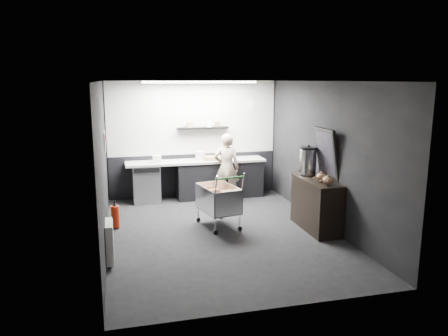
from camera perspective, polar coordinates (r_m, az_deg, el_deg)
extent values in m
plane|color=black|center=(8.00, -0.38, -8.44)|extent=(5.50, 5.50, 0.00)
plane|color=silver|center=(7.52, -0.41, 11.28)|extent=(5.50, 5.50, 0.00)
plane|color=black|center=(10.31, -4.02, 3.79)|extent=(5.50, 0.00, 5.50)
plane|color=black|center=(5.08, 6.97, -4.34)|extent=(5.50, 0.00, 5.50)
plane|color=black|center=(7.44, -15.53, 0.39)|extent=(0.00, 5.50, 5.50)
plane|color=black|center=(8.34, 13.08, 1.69)|extent=(0.00, 5.50, 5.50)
cube|color=beige|center=(10.23, -4.04, 6.55)|extent=(3.95, 0.02, 1.70)
cube|color=black|center=(10.44, -3.94, -0.85)|extent=(3.95, 0.02, 1.00)
cube|color=black|center=(10.19, -2.80, 5.24)|extent=(1.20, 0.22, 0.04)
cylinder|color=white|center=(10.54, 3.54, 8.34)|extent=(0.20, 0.03, 0.20)
cube|color=silver|center=(8.69, -15.30, 3.30)|extent=(0.02, 0.30, 0.40)
cube|color=red|center=(8.68, -15.29, 3.76)|extent=(0.02, 0.22, 0.10)
cube|color=white|center=(6.84, -14.73, -9.26)|extent=(0.10, 0.50, 0.60)
cube|color=white|center=(9.33, -3.15, 11.12)|extent=(2.40, 0.20, 0.04)
cube|color=black|center=(10.27, -0.60, -1.46)|extent=(2.00, 0.56, 0.85)
cube|color=beige|center=(10.06, -3.65, 0.87)|extent=(3.20, 0.60, 0.05)
cube|color=#9EA0A5|center=(10.02, -10.10, -1.97)|extent=(0.60, 0.58, 0.85)
cube|color=black|center=(9.65, -10.05, -0.33)|extent=(0.56, 0.02, 0.10)
imported|color=beige|center=(9.78, 0.35, 0.01)|extent=(0.66, 0.54, 1.56)
cube|color=silver|center=(8.24, -0.74, -5.49)|extent=(0.74, 0.98, 0.02)
cube|color=silver|center=(8.12, -2.64, -4.11)|extent=(0.20, 0.87, 0.47)
cube|color=silver|center=(8.24, 1.13, -3.86)|extent=(0.20, 0.87, 0.47)
cube|color=silver|center=(7.77, 0.00, -4.82)|extent=(0.56, 0.13, 0.47)
cube|color=silver|center=(8.58, -1.41, -3.24)|extent=(0.56, 0.13, 0.47)
cylinder|color=silver|center=(7.86, -1.81, -7.46)|extent=(0.02, 0.02, 0.31)
cylinder|color=silver|center=(7.97, 1.67, -7.18)|extent=(0.02, 0.02, 0.31)
cylinder|color=silver|center=(8.61, -2.95, -5.76)|extent=(0.02, 0.02, 0.31)
cylinder|color=silver|center=(8.71, 0.24, -5.54)|extent=(0.02, 0.02, 0.31)
cylinder|color=green|center=(7.59, 0.11, -1.36)|extent=(0.57, 0.15, 0.03)
cube|color=#935F3E|center=(8.25, -1.75, -3.96)|extent=(0.31, 0.36, 0.39)
cube|color=#935F3E|center=(8.10, 0.47, -4.40)|extent=(0.28, 0.33, 0.35)
cylinder|color=black|center=(7.90, -1.80, -8.38)|extent=(0.09, 0.05, 0.08)
cylinder|color=black|center=(8.65, -2.94, -6.62)|extent=(0.09, 0.05, 0.08)
cylinder|color=black|center=(8.02, 1.67, -8.09)|extent=(0.09, 0.05, 0.08)
cylinder|color=black|center=(8.75, 0.23, -6.38)|extent=(0.09, 0.05, 0.08)
cube|color=black|center=(8.23, 11.94, -4.70)|extent=(0.47, 1.25, 0.94)
cylinder|color=silver|center=(8.42, 10.91, 0.83)|extent=(0.31, 0.31, 0.48)
cylinder|color=black|center=(8.38, 10.98, 2.58)|extent=(0.31, 0.31, 0.04)
sphere|color=black|center=(8.38, 10.99, 2.86)|extent=(0.05, 0.05, 0.05)
ellipsoid|color=brown|center=(7.96, 12.59, -1.18)|extent=(0.19, 0.19, 0.15)
ellipsoid|color=brown|center=(7.73, 13.45, -1.59)|extent=(0.19, 0.19, 0.15)
cube|color=black|center=(8.15, 13.28, 1.86)|extent=(0.21, 0.73, 0.93)
cube|color=black|center=(8.14, 13.12, 1.85)|extent=(0.15, 0.63, 0.80)
cylinder|color=red|center=(8.40, -14.00, -6.17)|extent=(0.15, 0.15, 0.41)
cone|color=black|center=(8.33, -14.07, -4.66)|extent=(0.10, 0.10, 0.06)
cylinder|color=black|center=(8.32, -14.09, -4.39)|extent=(0.03, 0.03, 0.06)
cube|color=#90784D|center=(10.08, -1.32, 1.30)|extent=(0.50, 0.43, 0.09)
cylinder|color=silver|center=(10.06, -3.15, 1.62)|extent=(0.21, 0.21, 0.21)
cube|color=white|center=(9.88, -8.75, 1.17)|extent=(0.20, 0.17, 0.16)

